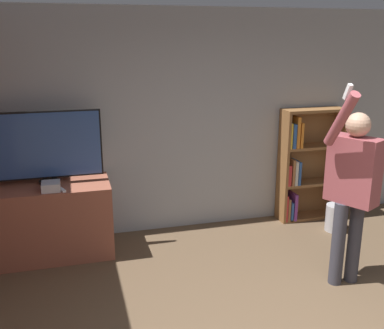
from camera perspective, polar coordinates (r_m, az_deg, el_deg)
The scene contains 8 objects.
wall_back at distance 5.53m, azimuth -0.22°, elevation 5.40°, with size 6.82×0.06×2.70m.
tv_ledge at distance 5.23m, azimuth -17.29°, elevation -6.72°, with size 1.27×0.67×0.82m.
television at distance 5.04m, azimuth -18.03°, elevation 2.19°, with size 1.17×0.22×0.79m.
game_console at distance 4.88m, azimuth -17.48°, elevation -2.66°, with size 0.19×0.20×0.09m.
remote_loose at distance 4.85m, azimuth -16.17°, elevation -3.11°, with size 0.08×0.14×0.02m.
bookshelf at distance 6.07m, azimuth 14.03°, elevation -0.15°, with size 0.83×0.28×1.48m.
person at distance 4.46m, azimuth 19.73°, elevation -2.18°, with size 0.61×0.58×1.99m.
waste_bin at distance 5.96m, azimuth 17.83°, elevation -6.45°, with size 0.26×0.26×0.34m.
Camera 1 is at (-1.42, -2.13, 2.35)m, focal length 42.00 mm.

